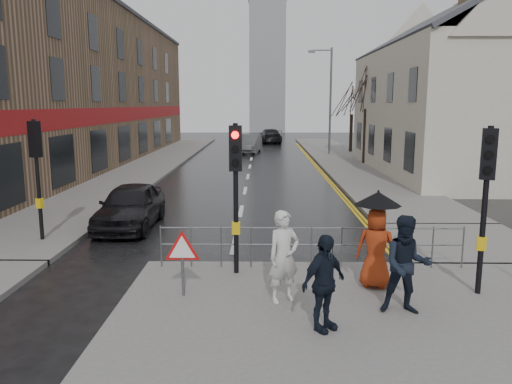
{
  "coord_description": "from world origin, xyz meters",
  "views": [
    {
      "loc": [
        0.78,
        -10.73,
        3.95
      ],
      "look_at": [
        0.62,
        2.76,
        1.56
      ],
      "focal_mm": 35.0,
      "sensor_mm": 36.0,
      "label": 1
    }
  ],
  "objects_px": {
    "pedestrian_a": "(284,257)",
    "pedestrian_b": "(407,265)",
    "car_parked": "(130,206)",
    "car_mid": "(249,144)",
    "pedestrian_with_umbrella": "(377,235)",
    "pedestrian_d": "(324,283)"
  },
  "relations": [
    {
      "from": "pedestrian_a",
      "to": "pedestrian_b",
      "type": "height_order",
      "value": "pedestrian_b"
    },
    {
      "from": "car_parked",
      "to": "car_mid",
      "type": "bearing_deg",
      "value": 83.11
    },
    {
      "from": "pedestrian_a",
      "to": "car_parked",
      "type": "bearing_deg",
      "value": 98.75
    },
    {
      "from": "pedestrian_b",
      "to": "pedestrian_with_umbrella",
      "type": "xyz_separation_m",
      "value": [
        -0.26,
        1.33,
        0.2
      ]
    },
    {
      "from": "car_parked",
      "to": "car_mid",
      "type": "distance_m",
      "value": 25.2
    },
    {
      "from": "pedestrian_with_umbrella",
      "to": "car_parked",
      "type": "height_order",
      "value": "pedestrian_with_umbrella"
    },
    {
      "from": "pedestrian_b",
      "to": "pedestrian_d",
      "type": "bearing_deg",
      "value": -149.51
    },
    {
      "from": "pedestrian_a",
      "to": "pedestrian_b",
      "type": "bearing_deg",
      "value": -40.77
    },
    {
      "from": "pedestrian_a",
      "to": "pedestrian_d",
      "type": "distance_m",
      "value": 1.41
    },
    {
      "from": "pedestrian_with_umbrella",
      "to": "car_mid",
      "type": "xyz_separation_m",
      "value": [
        -3.49,
        30.63,
        -0.5
      ]
    },
    {
      "from": "pedestrian_d",
      "to": "car_mid",
      "type": "height_order",
      "value": "pedestrian_d"
    },
    {
      "from": "pedestrian_a",
      "to": "car_mid",
      "type": "xyz_separation_m",
      "value": [
        -1.53,
        31.43,
        -0.28
      ]
    },
    {
      "from": "car_mid",
      "to": "pedestrian_b",
      "type": "bearing_deg",
      "value": -75.67
    },
    {
      "from": "pedestrian_d",
      "to": "car_mid",
      "type": "distance_m",
      "value": 32.76
    },
    {
      "from": "pedestrian_b",
      "to": "car_parked",
      "type": "xyz_separation_m",
      "value": [
        -6.89,
        6.95,
        -0.34
      ]
    },
    {
      "from": "car_parked",
      "to": "pedestrian_a",
      "type": "bearing_deg",
      "value": -53.66
    },
    {
      "from": "pedestrian_with_umbrella",
      "to": "pedestrian_d",
      "type": "xyz_separation_m",
      "value": [
        -1.34,
        -2.06,
        -0.28
      ]
    },
    {
      "from": "pedestrian_b",
      "to": "pedestrian_d",
      "type": "height_order",
      "value": "pedestrian_b"
    },
    {
      "from": "pedestrian_with_umbrella",
      "to": "car_mid",
      "type": "height_order",
      "value": "pedestrian_with_umbrella"
    },
    {
      "from": "pedestrian_b",
      "to": "pedestrian_with_umbrella",
      "type": "bearing_deg",
      "value": 106.86
    },
    {
      "from": "pedestrian_a",
      "to": "pedestrian_b",
      "type": "xyz_separation_m",
      "value": [
        2.22,
        -0.53,
        0.01
      ]
    },
    {
      "from": "pedestrian_d",
      "to": "pedestrian_with_umbrella",
      "type": "bearing_deg",
      "value": 16.01
    }
  ]
}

